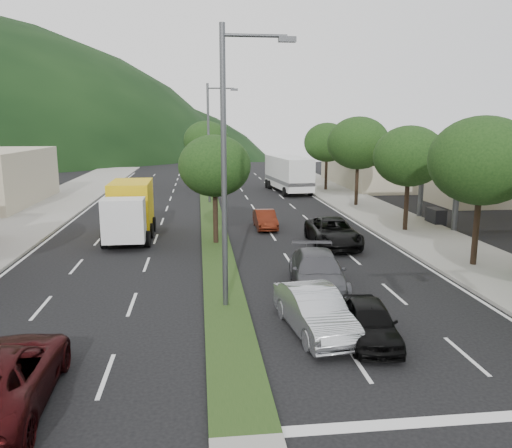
{
  "coord_description": "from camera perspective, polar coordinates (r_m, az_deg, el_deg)",
  "views": [
    {
      "loc": [
        -0.89,
        -9.55,
        6.67
      ],
      "look_at": [
        1.76,
        13.44,
        2.04
      ],
      "focal_mm": 35.0,
      "sensor_mm": 36.0,
      "label": 1
    }
  ],
  "objects": [
    {
      "name": "ground",
      "position": [
        11.68,
        -1.13,
        -23.5
      ],
      "size": [
        160.0,
        160.0,
        0.0
      ],
      "primitive_type": "plane",
      "color": "black",
      "rests_on": "ground"
    },
    {
      "name": "sidewalk_right",
      "position": [
        37.64,
        14.38,
        0.86
      ],
      "size": [
        5.0,
        90.0,
        0.15
      ],
      "primitive_type": "cube",
      "color": "gray",
      "rests_on": "ground"
    },
    {
      "name": "sidewalk_left",
      "position": [
        37.2,
        -25.45,
        -0.01
      ],
      "size": [
        6.0,
        90.0,
        0.15
      ],
      "primitive_type": "cube",
      "color": "gray",
      "rests_on": "ground"
    },
    {
      "name": "median",
      "position": [
        38.14,
        -5.14,
        1.29
      ],
      "size": [
        1.6,
        56.0,
        0.12
      ],
      "primitive_type": "cube",
      "color": "#203814",
      "rests_on": "ground"
    },
    {
      "name": "gas_canopy",
      "position": [
        37.35,
        25.82,
        7.09
      ],
      "size": [
        12.2,
        8.2,
        5.25
      ],
      "color": "silver",
      "rests_on": "ground"
    },
    {
      "name": "bldg_right_far",
      "position": [
        57.45,
        14.34,
        6.9
      ],
      "size": [
        10.0,
        16.0,
        5.2
      ],
      "primitive_type": "cube",
      "color": "#B3A98E",
      "rests_on": "ground"
    },
    {
      "name": "tree_r_b",
      "position": [
        25.16,
        24.42,
        6.59
      ],
      "size": [
        4.8,
        4.8,
        6.94
      ],
      "color": "black",
      "rests_on": "sidewalk_right"
    },
    {
      "name": "tree_r_c",
      "position": [
        32.3,
        17.1,
        7.41
      ],
      "size": [
        4.4,
        4.4,
        6.48
      ],
      "color": "black",
      "rests_on": "sidewalk_right"
    },
    {
      "name": "tree_r_d",
      "position": [
        41.62,
        11.61,
        9.04
      ],
      "size": [
        5.0,
        5.0,
        7.17
      ],
      "color": "black",
      "rests_on": "sidewalk_right"
    },
    {
      "name": "tree_r_e",
      "position": [
        51.23,
        8.11,
        9.21
      ],
      "size": [
        4.6,
        4.6,
        6.71
      ],
      "color": "black",
      "rests_on": "sidewalk_right"
    },
    {
      "name": "tree_med_near",
      "position": [
        27.66,
        -4.75,
        6.62
      ],
      "size": [
        4.0,
        4.0,
        6.02
      ],
      "color": "black",
      "rests_on": "median"
    },
    {
      "name": "tree_med_far",
      "position": [
        53.58,
        -5.7,
        9.48
      ],
      "size": [
        4.8,
        4.8,
        6.94
      ],
      "color": "black",
      "rests_on": "median"
    },
    {
      "name": "streetlight_near",
      "position": [
        17.62,
        -3.03,
        7.76
      ],
      "size": [
        2.6,
        0.25,
        10.0
      ],
      "color": "#47494C",
      "rests_on": "ground"
    },
    {
      "name": "streetlight_mid",
      "position": [
        42.58,
        -5.18,
        9.8
      ],
      "size": [
        2.6,
        0.25,
        10.0
      ],
      "color": "#47494C",
      "rests_on": "ground"
    },
    {
      "name": "sedan_silver",
      "position": [
        16.51,
        6.71,
        -9.84
      ],
      "size": [
        2.12,
        4.62,
        1.47
      ],
      "primitive_type": "imported",
      "rotation": [
        0.0,
        0.0,
        0.13
      ],
      "color": "#ABAEB3",
      "rests_on": "ground"
    },
    {
      "name": "car_queue_a",
      "position": [
        16.23,
        12.86,
        -10.83
      ],
      "size": [
        1.91,
        3.86,
        1.27
      ],
      "primitive_type": "imported",
      "rotation": [
        0.0,
        0.0,
        -0.11
      ],
      "color": "black",
      "rests_on": "ground"
    },
    {
      "name": "car_queue_b",
      "position": [
        20.58,
        7.04,
        -5.45
      ],
      "size": [
        2.78,
        5.5,
        1.53
      ],
      "primitive_type": "imported",
      "rotation": [
        0.0,
        0.0,
        -0.12
      ],
      "color": "#4C4C51",
      "rests_on": "ground"
    },
    {
      "name": "car_queue_c",
      "position": [
        32.41,
        1.05,
        0.52
      ],
      "size": [
        1.28,
        3.65,
        1.2
      ],
      "primitive_type": "imported",
      "rotation": [
        0.0,
        0.0,
        0.0
      ],
      "color": "#531A0D",
      "rests_on": "ground"
    },
    {
      "name": "car_queue_d",
      "position": [
        28.19,
        8.79,
        -0.94
      ],
      "size": [
        2.73,
        5.51,
        1.5
      ],
      "primitive_type": "imported",
      "rotation": [
        0.0,
        0.0,
        -0.04
      ],
      "color": "black",
      "rests_on": "ground"
    },
    {
      "name": "box_truck",
      "position": [
        30.55,
        -14.18,
        1.33
      ],
      "size": [
        2.71,
        6.72,
        3.29
      ],
      "rotation": [
        0.0,
        0.0,
        3.16
      ],
      "color": "silver",
      "rests_on": "ground"
    },
    {
      "name": "motorhome",
      "position": [
        50.28,
        3.69,
        5.8
      ],
      "size": [
        3.7,
        9.34,
        3.5
      ],
      "rotation": [
        0.0,
        0.0,
        0.11
      ],
      "color": "white",
      "rests_on": "ground"
    }
  ]
}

